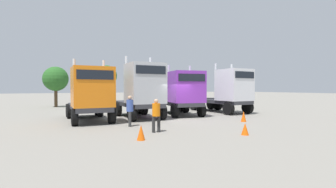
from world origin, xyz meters
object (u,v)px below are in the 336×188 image
object	(u,v)px
semi_truck_orange	(91,95)
semi_truck_white	(229,91)
traffic_cone_mid	(245,129)
visitor_with_camera	(130,109)
visitor_in_hivis	(156,113)
traffic_cone_far	(141,133)
semi_truck_silver	(142,90)
semi_truck_purple	(183,92)
traffic_cone_near	(244,116)

from	to	relation	value
semi_truck_orange	semi_truck_white	distance (m)	11.95
semi_truck_orange	traffic_cone_mid	xyz separation A→B (m)	(5.68, -7.89, -1.52)
visitor_with_camera	visitor_in_hivis	bearing A→B (deg)	-56.36
semi_truck_white	traffic_cone_far	size ratio (longest dim) A/B	9.60
visitor_in_hivis	visitor_with_camera	distance (m)	2.51
visitor_in_hivis	semi_truck_silver	bearing A→B (deg)	173.07
semi_truck_white	visitor_with_camera	bearing A→B (deg)	-74.26
semi_truck_purple	traffic_cone_far	size ratio (longest dim) A/B	9.20
semi_truck_orange	visitor_in_hivis	bearing A→B (deg)	24.88
visitor_in_hivis	traffic_cone_mid	xyz separation A→B (m)	(3.45, -2.62, -0.69)
semi_truck_orange	semi_truck_silver	xyz separation A→B (m)	(3.61, 0.09, 0.24)
semi_truck_white	visitor_in_hivis	size ratio (longest dim) A/B	3.75
semi_truck_orange	visitor_with_camera	xyz separation A→B (m)	(1.69, -2.82, -0.77)
semi_truck_orange	traffic_cone_far	size ratio (longest dim) A/B	9.67
semi_truck_white	traffic_cone_far	xyz separation A→B (m)	(-11.07, -6.87, -1.67)
visitor_with_camera	traffic_cone_near	bearing A→B (deg)	8.36
visitor_in_hivis	traffic_cone_mid	distance (m)	4.38
visitor_in_hivis	traffic_cone_near	world-z (taller)	visitor_in_hivis
semi_truck_purple	semi_truck_white	xyz separation A→B (m)	(4.65, -0.16, 0.12)
semi_truck_white	visitor_in_hivis	world-z (taller)	semi_truck_white
semi_truck_purple	traffic_cone_far	world-z (taller)	semi_truck_purple
semi_truck_purple	traffic_cone_mid	world-z (taller)	semi_truck_purple
semi_truck_purple	visitor_in_hivis	world-z (taller)	semi_truck_purple
semi_truck_orange	semi_truck_silver	bearing A→B (deg)	93.38
visitor_with_camera	traffic_cone_near	size ratio (longest dim) A/B	2.55
semi_truck_silver	traffic_cone_mid	bearing A→B (deg)	16.32
semi_truck_silver	semi_truck_white	world-z (taller)	semi_truck_silver
semi_truck_silver	visitor_in_hivis	bearing A→B (deg)	-12.63
semi_truck_orange	visitor_with_camera	distance (m)	3.38
traffic_cone_mid	traffic_cone_near	bearing A→B (deg)	45.65
semi_truck_silver	semi_truck_purple	xyz separation A→B (m)	(3.68, 0.29, -0.18)
semi_truck_orange	traffic_cone_near	size ratio (longest dim) A/B	9.08
semi_truck_silver	semi_truck_orange	bearing A→B (deg)	-86.77
semi_truck_white	traffic_cone_mid	world-z (taller)	semi_truck_white
semi_truck_orange	visitor_with_camera	bearing A→B (deg)	32.82
traffic_cone_near	semi_truck_purple	bearing A→B (deg)	109.53
semi_truck_white	visitor_in_hivis	distance (m)	11.20
semi_truck_orange	traffic_cone_near	xyz separation A→B (m)	(9.01, -4.48, -1.46)
semi_truck_orange	traffic_cone_far	world-z (taller)	semi_truck_orange
traffic_cone_mid	traffic_cone_far	size ratio (longest dim) A/B	0.88
semi_truck_purple	traffic_cone_near	bearing A→B (deg)	30.31
semi_truck_orange	traffic_cone_near	bearing A→B (deg)	65.49
semi_truck_silver	traffic_cone_mid	distance (m)	8.43
semi_truck_orange	traffic_cone_near	world-z (taller)	semi_truck_orange
traffic_cone_mid	traffic_cone_far	distance (m)	4.97
visitor_in_hivis	visitor_with_camera	xyz separation A→B (m)	(-0.54, 2.45, 0.07)
semi_truck_white	traffic_cone_mid	distance (m)	10.39
semi_truck_silver	traffic_cone_near	size ratio (longest dim) A/B	8.60
semi_truck_orange	semi_truck_purple	distance (m)	7.30
semi_truck_orange	traffic_cone_mid	size ratio (longest dim) A/B	11.04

